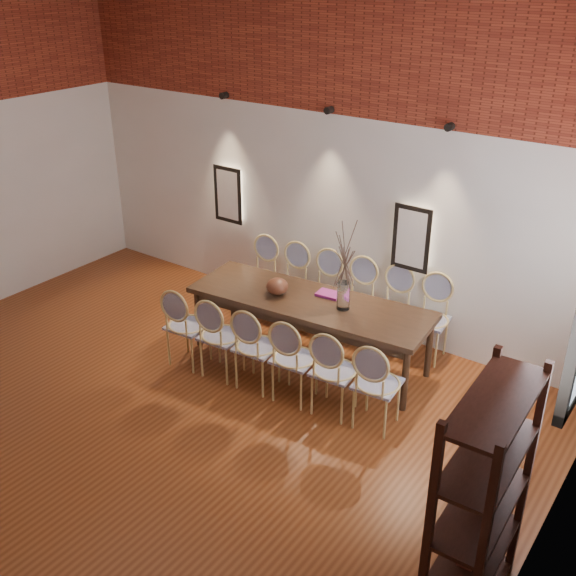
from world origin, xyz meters
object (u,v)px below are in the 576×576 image
Objects in this scene: chair_near_e at (335,370)px; chair_far_f at (429,320)px; bowl at (277,286)px; book at (329,294)px; chair_near_c at (257,346)px; chair_far_a at (258,277)px; chair_far_e at (391,311)px; chair_near_a at (188,325)px; shelving_rack at (480,507)px; vase at (344,296)px; chair_near_d at (295,358)px; chair_far_b at (289,285)px; dining_table at (309,330)px; chair_near_f at (377,383)px; chair_far_d at (355,302)px; chair_near_b at (222,335)px; chair_far_c at (321,293)px.

chair_near_e and chair_far_f have the same top height.
bowl is 0.57m from book.
chair_far_a is (-1.02, 1.33, 0.00)m from chair_near_c.
chair_far_f is (0.44, 0.04, 0.00)m from chair_far_e.
chair_near_c is 1.67m from chair_far_e.
shelving_rack reaches higher than chair_near_a.
vase is (1.57, -0.56, 0.43)m from chair_far_a.
book is at bearing 95.65° from chair_near_d.
book is at bearing 148.94° from vase.
chair_far_f is (2.08, 1.62, 0.00)m from chair_near_a.
chair_near_d is at bearing 0.00° from chair_near_a.
chair_far_b is at bearing 0.00° from chair_far_f.
vase is (0.39, 0.04, 0.53)m from dining_table.
chair_near_f is 1.67m from chair_far_d.
bowl is at bearing 156.09° from chair_near_f.
chair_near_b and chair_far_c have the same top height.
chair_far_f is at bearing 33.08° from book.
chair_near_a is 3.92m from shelving_rack.
chair_near_a is at bearing -149.46° from vase.
chair_near_b is 1.48m from chair_far_c.
chair_near_d is 0.89m from chair_near_f.
chair_near_f is 1.09m from vase.
chair_near_a is 1.48m from chair_far_b.
chair_far_b is at bearing 90.00° from chair_near_b.
vase is at bearing 33.68° from chair_near_b.
chair_near_b is 1.33m from chair_near_e.
chair_near_f is at bearing 0.00° from chair_near_e.
chair_near_e is 2.41m from shelving_rack.
shelving_rack is at bearing -30.13° from chair_near_c.
bowl is 0.92× the size of book.
bowl is (-1.54, 0.52, 0.37)m from chair_near_f.
chair_far_b is 4.33m from shelving_rack.
vase is (0.99, 0.80, 0.43)m from chair_near_b.
dining_table is at bearing 46.76° from chair_near_b.
chair_far_a and chair_far_b have the same top height.
chair_near_d is 0.52× the size of shelving_rack.
chair_near_b is 1.94m from chair_far_e.
chair_near_d is 0.96m from bowl.
chair_near_b is 0.52× the size of shelving_rack.
chair_near_c is at bearing 122.08° from chair_far_a.
chair_far_e is 1.00× the size of chair_far_f.
chair_near_a is at bearing 32.54° from chair_far_f.
vase reaches higher than chair_far_c.
chair_far_b is at bearing 0.00° from chair_far_e.
dining_table is 1.32m from chair_near_f.
chair_far_b and chair_far_c have the same top height.
chair_far_a and chair_far_d have the same top height.
vase is at bearing 25.17° from chair_near_a.
chair_near_a and chair_near_e have the same top height.
chair_near_b is 1.00× the size of chair_far_b.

